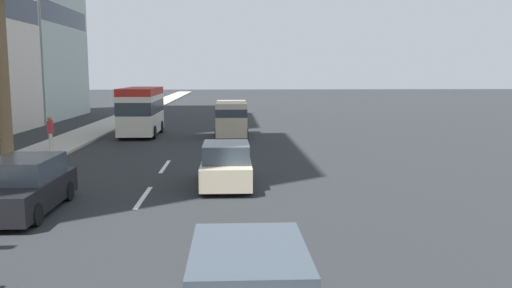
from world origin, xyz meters
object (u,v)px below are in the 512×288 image
object	(u,v)px
car_second	(226,166)
pedestrian_near_lamp	(50,131)
minibus_sixth	(141,110)
van_third	(231,117)
car_fourth	(24,187)

from	to	relation	value
car_second	pedestrian_near_lamp	distance (m)	12.95
minibus_sixth	van_third	bearing A→B (deg)	80.11
car_second	pedestrian_near_lamp	xyz separation A→B (m)	(8.92, 9.38, 0.36)
car_fourth	pedestrian_near_lamp	xyz separation A→B (m)	(12.30, 3.32, 0.35)
car_fourth	minibus_sixth	bearing A→B (deg)	179.23
van_third	car_fourth	size ratio (longest dim) A/B	1.04
van_third	pedestrian_near_lamp	distance (m)	11.43
van_third	minibus_sixth	distance (m)	6.12
car_second	minibus_sixth	xyz separation A→B (m)	(16.17, 5.80, 0.98)
van_third	minibus_sixth	size ratio (longest dim) A/B	0.79
car_fourth	pedestrian_near_lamp	bearing A→B (deg)	-164.90
car_second	pedestrian_near_lamp	bearing A→B (deg)	46.47
car_second	minibus_sixth	distance (m)	17.21
minibus_sixth	car_fourth	bearing A→B (deg)	-0.77
car_fourth	pedestrian_near_lamp	world-z (taller)	pedestrian_near_lamp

